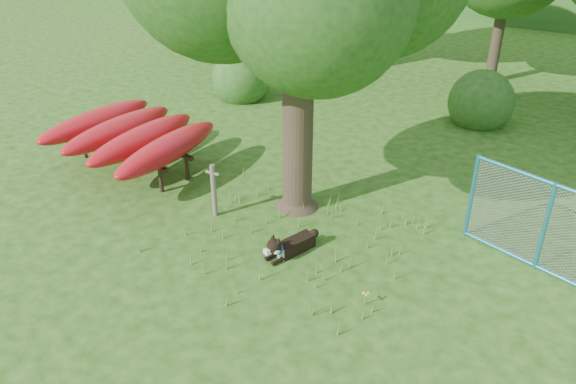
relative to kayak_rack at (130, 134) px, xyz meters
The scene contains 8 objects.
ground 4.98m from the kayak_rack, 24.79° to the right, with size 80.00×80.00×0.00m, color #204B0F.
wooden_post 3.09m from the kayak_rack, 16.03° to the right, with size 0.31×0.11×1.14m.
kayak_rack is the anchor object (origin of this frame).
husky_dog 5.15m from the kayak_rack, 15.09° to the right, with size 0.62×1.14×0.54m.
fence_section 8.92m from the kayak_rack, ahead, with size 2.76×1.03×2.82m.
wildflower_clump 6.99m from the kayak_rack, 16.31° to the right, with size 0.12×0.10×0.26m.
shrub_left 5.54m from the kayak_rack, 95.72° to the left, with size 1.80×1.80×1.80m, color #25551B.
shrub_mid 9.52m from the kayak_rack, 47.09° to the left, with size 1.80×1.80×1.80m, color #25551B.
Camera 1 is at (4.57, -6.62, 5.92)m, focal length 35.00 mm.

